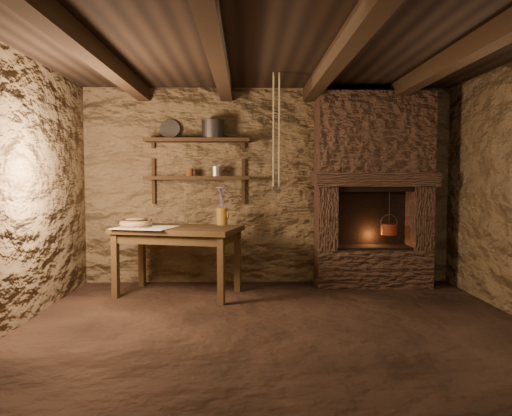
{
  "coord_description": "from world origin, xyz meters",
  "views": [
    {
      "loc": [
        -0.27,
        -4.17,
        1.3
      ],
      "look_at": [
        -0.16,
        0.9,
        0.99
      ],
      "focal_mm": 35.0,
      "sensor_mm": 36.0,
      "label": 1
    }
  ],
  "objects_px": {
    "stoneware_jug": "(222,208)",
    "iron_stockpot": "(213,130)",
    "work_table": "(178,258)",
    "red_pot": "(389,228)",
    "wooden_bowl": "(135,223)"
  },
  "relations": [
    {
      "from": "stoneware_jug",
      "to": "iron_stockpot",
      "type": "distance_m",
      "value": 0.97
    },
    {
      "from": "work_table",
      "to": "red_pot",
      "type": "xyz_separation_m",
      "value": [
        2.46,
        0.39,
        0.29
      ]
    },
    {
      "from": "wooden_bowl",
      "to": "red_pot",
      "type": "relative_size",
      "value": 0.63
    },
    {
      "from": "red_pot",
      "to": "iron_stockpot",
      "type": "bearing_deg",
      "value": 176.73
    },
    {
      "from": "work_table",
      "to": "red_pot",
      "type": "height_order",
      "value": "red_pot"
    },
    {
      "from": "stoneware_jug",
      "to": "wooden_bowl",
      "type": "height_order",
      "value": "stoneware_jug"
    },
    {
      "from": "work_table",
      "to": "wooden_bowl",
      "type": "height_order",
      "value": "wooden_bowl"
    },
    {
      "from": "work_table",
      "to": "wooden_bowl",
      "type": "bearing_deg",
      "value": -166.28
    },
    {
      "from": "stoneware_jug",
      "to": "wooden_bowl",
      "type": "distance_m",
      "value": 0.99
    },
    {
      "from": "wooden_bowl",
      "to": "red_pot",
      "type": "distance_m",
      "value": 2.96
    },
    {
      "from": "work_table",
      "to": "stoneware_jug",
      "type": "xyz_separation_m",
      "value": [
        0.48,
        0.22,
        0.54
      ]
    },
    {
      "from": "stoneware_jug",
      "to": "red_pot",
      "type": "relative_size",
      "value": 0.83
    },
    {
      "from": "work_table",
      "to": "red_pot",
      "type": "relative_size",
      "value": 2.74
    },
    {
      "from": "work_table",
      "to": "iron_stockpot",
      "type": "xyz_separation_m",
      "value": [
        0.36,
        0.51,
        1.46
      ]
    },
    {
      "from": "stoneware_jug",
      "to": "iron_stockpot",
      "type": "height_order",
      "value": "iron_stockpot"
    }
  ]
}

